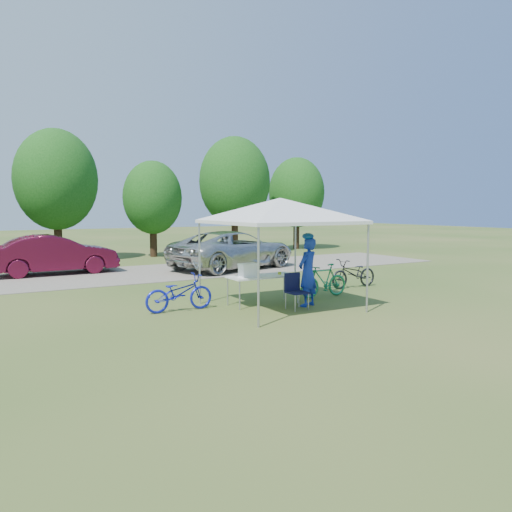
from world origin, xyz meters
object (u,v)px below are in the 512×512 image
(bike_green, at_px, (324,281))
(cooler, at_px, (248,270))
(folding_table, at_px, (263,277))
(sedan, at_px, (55,254))
(cyclist, at_px, (308,272))
(bike_blue, at_px, (179,293))
(minivan, at_px, (233,250))
(folding_chair, at_px, (295,288))
(bike_dark, at_px, (354,273))

(bike_green, bearing_deg, cooler, -89.16)
(folding_table, height_order, sedan, sedan)
(cyclist, height_order, bike_blue, cyclist)
(cyclist, bearing_deg, minivan, -127.42)
(folding_chair, distance_m, bike_dark, 3.85)
(folding_table, bearing_deg, bike_green, 0.88)
(cyclist, relative_size, sedan, 0.39)
(cooler, distance_m, sedan, 9.42)
(cooler, height_order, bike_blue, cooler)
(cooler, xyz_separation_m, minivan, (3.21, 6.96, -0.13))
(cyclist, bearing_deg, bike_green, -168.10)
(cooler, bearing_deg, sedan, 110.57)
(folding_chair, bearing_deg, bike_blue, 154.98)
(bike_dark, xyz_separation_m, minivan, (-1.03, 6.12, 0.33))
(folding_table, relative_size, bike_dark, 1.06)
(cyclist, xyz_separation_m, minivan, (1.94, 7.75, -0.08))
(folding_chair, relative_size, minivan, 0.16)
(bike_green, relative_size, bike_dark, 0.89)
(folding_table, bearing_deg, minivan, 68.28)
(bike_green, xyz_separation_m, bike_dark, (1.81, 0.81, -0.01))
(folding_chair, relative_size, cooler, 1.92)
(folding_table, bearing_deg, bike_blue, 172.87)
(bike_blue, xyz_separation_m, sedan, (-1.55, 8.55, 0.31))
(cyclist, relative_size, bike_blue, 1.03)
(cyclist, height_order, bike_dark, cyclist)
(minivan, xyz_separation_m, sedan, (-6.52, 1.86, -0.04))
(bike_blue, bearing_deg, sedan, 9.77)
(bike_dark, relative_size, minivan, 0.31)
(minivan, bearing_deg, bike_green, 157.22)
(cooler, distance_m, bike_blue, 1.84)
(bike_dark, bearing_deg, bike_green, -67.42)
(folding_table, xyz_separation_m, sedan, (-3.75, 8.82, 0.04))
(folding_chair, height_order, cooler, cooler)
(minivan, bearing_deg, cyclist, 149.61)
(bike_blue, bearing_deg, cooler, -99.39)
(bike_blue, bearing_deg, minivan, -37.13)
(folding_chair, xyz_separation_m, bike_green, (1.62, 0.92, -0.06))
(folding_table, distance_m, folding_chair, 0.99)
(folding_table, distance_m, cooler, 0.48)
(cooler, height_order, bike_green, cooler)
(cyclist, xyz_separation_m, bike_dark, (2.97, 1.63, -0.42))
(bike_green, height_order, sedan, sedan)
(folding_table, relative_size, bike_blue, 1.08)
(cooler, height_order, cyclist, cyclist)
(cyclist, bearing_deg, bike_blue, -42.72)
(bike_green, height_order, bike_dark, bike_green)
(folding_table, xyz_separation_m, folding_chair, (0.37, -0.89, -0.19))
(folding_chair, bearing_deg, sedan, 112.43)
(folding_table, bearing_deg, cooler, 180.00)
(folding_chair, height_order, cyclist, cyclist)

